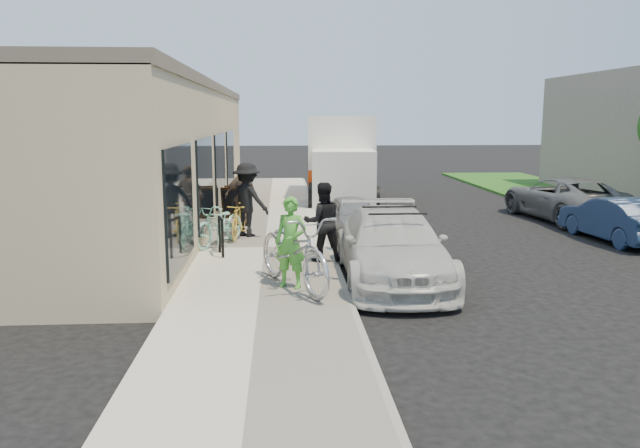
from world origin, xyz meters
name	(u,v)px	position (x,y,z in m)	size (l,w,h in m)	color
ground	(365,285)	(0.00, 0.00, 0.00)	(120.00, 120.00, 0.00)	black
sidewalk	(265,250)	(-2.00, 3.00, 0.07)	(3.00, 34.00, 0.15)	beige
curb	(329,250)	(-0.45, 3.00, 0.07)	(0.12, 34.00, 0.13)	gray
storefront	(162,153)	(-5.24, 7.99, 2.12)	(3.60, 20.00, 4.22)	#CCB58E
bike_rack	(221,232)	(-2.95, 2.19, 0.67)	(0.18, 0.60, 0.86)	black
sandwich_board	(232,202)	(-3.09, 7.43, 0.64)	(0.66, 0.67, 0.96)	black
sedan_white	(392,246)	(0.57, 0.28, 0.70)	(2.10, 4.88, 1.44)	silver
sedan_silver	(353,216)	(0.39, 5.21, 0.53)	(1.26, 3.14, 1.07)	gray
moving_truck	(341,162)	(0.78, 12.86, 1.45)	(2.89, 6.77, 3.26)	white
far_car_blue	(616,219)	(7.11, 3.90, 0.59)	(1.24, 3.56, 1.17)	#18294A
far_car_gray	(564,198)	(7.34, 7.39, 0.68)	(2.25, 4.87, 1.35)	#56575B
tandem_bike	(294,251)	(-1.38, -0.65, 0.84)	(0.91, 2.61, 1.37)	silver
woman_rider	(291,242)	(-1.43, -0.59, 0.98)	(0.61, 0.40, 1.66)	green
man_standing	(322,222)	(-0.72, 1.49, 1.00)	(0.83, 0.64, 1.70)	black
cruiser_bike_a	(220,228)	(-3.06, 3.15, 0.60)	(0.42, 1.48, 0.89)	#95DEC9
cruiser_bike_b	(220,224)	(-3.08, 3.33, 0.67)	(0.69, 1.97, 1.04)	#95DEC9
cruiser_bike_c	(239,221)	(-2.68, 4.13, 0.61)	(0.43, 1.53, 0.92)	gold
bystander_a	(247,200)	(-2.47, 4.44, 1.10)	(1.23, 0.71, 1.91)	black
bystander_b	(241,195)	(-2.72, 5.99, 1.03)	(1.03, 0.43, 1.75)	#504239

